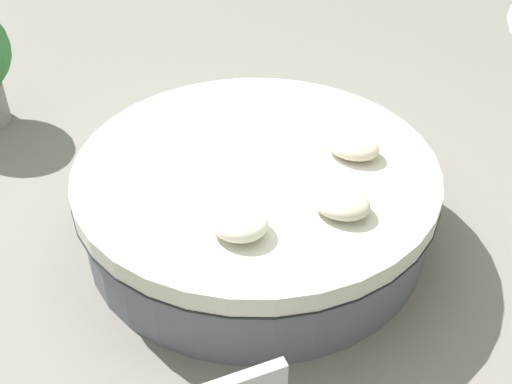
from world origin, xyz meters
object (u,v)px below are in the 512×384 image
Objects in this scene: round_bed at (256,198)px; throw_pillow_1 at (341,203)px; throw_pillow_0 at (238,222)px; throw_pillow_2 at (352,146)px.

throw_pillow_1 reaches higher than round_bed.
throw_pillow_0 is at bearing -133.73° from throw_pillow_1.
throw_pillow_0 is at bearing -69.33° from round_bed.
throw_pillow_1 is 0.70m from throw_pillow_2.
throw_pillow_0 reaches higher than throw_pillow_2.
throw_pillow_0 is 0.72m from throw_pillow_1.
throw_pillow_2 is (0.58, 0.46, 0.41)m from round_bed.
throw_pillow_2 is at bearing 75.65° from throw_pillow_0.
throw_pillow_0 is 1.23m from throw_pillow_2.
round_bed is at bearing 164.55° from throw_pillow_1.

